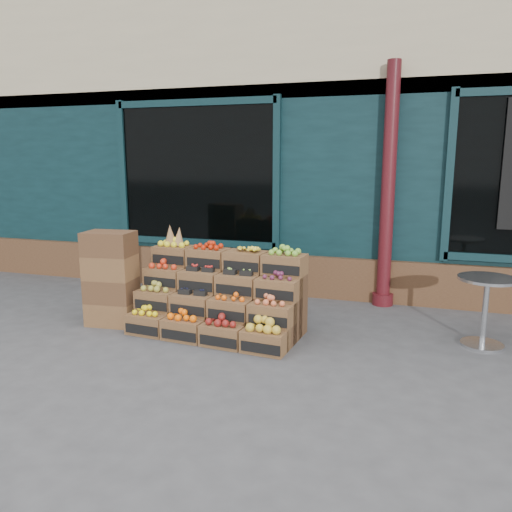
% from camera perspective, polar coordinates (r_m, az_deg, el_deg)
% --- Properties ---
extents(ground, '(60.00, 60.00, 0.00)m').
position_cam_1_polar(ground, '(5.40, -0.23, -10.39)').
color(ground, '#424244').
rests_on(ground, ground).
extents(shop_facade, '(12.00, 6.24, 4.80)m').
position_cam_1_polar(shop_facade, '(10.02, 9.01, 13.35)').
color(shop_facade, black).
rests_on(shop_facade, ground).
extents(crate_display, '(1.97, 1.09, 1.19)m').
position_cam_1_polar(crate_display, '(5.80, -4.22, -5.07)').
color(crate_display, brown).
rests_on(crate_display, ground).
extents(spare_crates, '(0.60, 0.45, 1.13)m').
position_cam_1_polar(spare_crates, '(6.22, -16.24, -2.48)').
color(spare_crates, brown).
rests_on(spare_crates, ground).
extents(bistro_table, '(0.60, 0.60, 0.76)m').
position_cam_1_polar(bistro_table, '(5.81, 24.76, -4.96)').
color(bistro_table, silver).
rests_on(bistro_table, ground).
extents(shopkeeper, '(0.88, 0.68, 2.15)m').
position_cam_1_polar(shopkeeper, '(8.44, -5.79, 4.89)').
color(shopkeeper, '#1E6C24').
rests_on(shopkeeper, ground).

